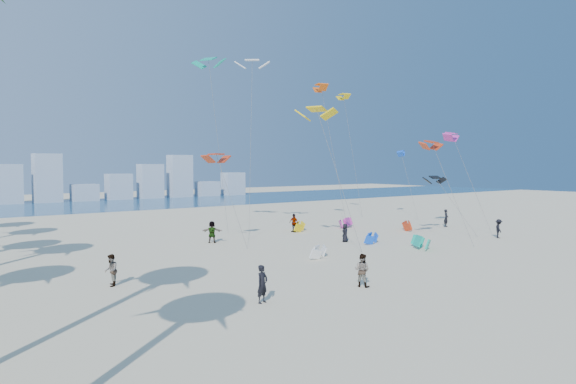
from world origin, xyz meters
TOP-DOWN VIEW (x-y plane):
  - ground at (0.00, 0.00)m, footprint 220.00×220.00m
  - ocean at (0.00, 72.00)m, footprint 220.00×220.00m
  - kitesurfer_near at (-7.08, 4.82)m, footprint 0.76×0.61m
  - kitesurfer_mid at (-0.90, 4.33)m, footprint 0.95×1.06m
  - kitesurfers_far at (7.61, 18.05)m, footprint 38.17×15.60m
  - grounded_kites at (12.97, 18.04)m, footprint 20.16×17.26m
  - flying_kites at (13.18, 23.39)m, footprint 33.93×26.81m
  - distant_skyline at (-1.19, 82.00)m, footprint 85.00×3.00m

SIDE VIEW (x-z plane):
  - ground at x=0.00m, z-range 0.00..0.00m
  - ocean at x=0.00m, z-range 0.01..0.01m
  - grounded_kites at x=12.97m, z-range -0.03..0.91m
  - kitesurfers_far at x=7.61m, z-range -0.04..1.80m
  - kitesurfer_mid at x=-0.90m, z-range 0.00..1.79m
  - kitesurfer_near at x=-7.08m, z-range 0.00..1.81m
  - distant_skyline at x=-1.19m, z-range -1.11..7.29m
  - flying_kites at x=13.18m, z-range 3.48..20.96m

